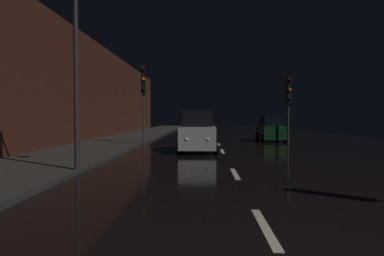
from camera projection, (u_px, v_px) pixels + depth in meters
ground at (216, 141)px, 27.33m from camera, size 26.88×84.00×0.02m
sidewalk_left at (125, 140)px, 27.56m from camera, size 4.40×84.00×0.15m
building_facade_left at (75, 88)px, 24.03m from camera, size 0.80×63.00×7.77m
lane_centerline at (223, 152)px, 18.51m from camera, size 0.16×29.13×0.01m
traffic_light_far_right at (289, 95)px, 24.41m from camera, size 0.35×0.48×4.69m
traffic_light_far_left at (143, 86)px, 22.73m from camera, size 0.35×0.48×5.25m
streetlamp_overhead at (91, 37)px, 11.20m from camera, size 1.70×0.44×6.57m
car_approaching_headlights at (198, 133)px, 18.78m from camera, size 2.02×4.37×2.20m
car_parked_right_far at (270, 129)px, 26.88m from camera, size 1.80×3.89×1.96m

